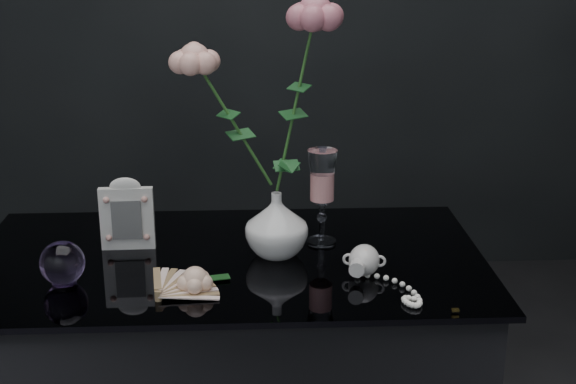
{
  "coord_description": "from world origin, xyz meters",
  "views": [
    {
      "loc": [
        0.05,
        -1.47,
        1.41
      ],
      "look_at": [
        0.12,
        -0.01,
        0.92
      ],
      "focal_mm": 50.0,
      "sensor_mm": 36.0,
      "label": 1
    }
  ],
  "objects_px": {
    "loose_rose": "(195,280)",
    "pearl_jar": "(364,259)",
    "wine_glass": "(322,197)",
    "paperweight": "(62,263)",
    "vase": "(277,224)",
    "picture_frame": "(127,213)"
  },
  "relations": [
    {
      "from": "vase",
      "to": "paperweight",
      "type": "distance_m",
      "value": 0.43
    },
    {
      "from": "loose_rose",
      "to": "wine_glass",
      "type": "bearing_deg",
      "value": 59.97
    },
    {
      "from": "vase",
      "to": "pearl_jar",
      "type": "bearing_deg",
      "value": -31.45
    },
    {
      "from": "wine_glass",
      "to": "loose_rose",
      "type": "distance_m",
      "value": 0.35
    },
    {
      "from": "paperweight",
      "to": "pearl_jar",
      "type": "relative_size",
      "value": 0.39
    },
    {
      "from": "wine_glass",
      "to": "loose_rose",
      "type": "relative_size",
      "value": 1.41
    },
    {
      "from": "picture_frame",
      "to": "pearl_jar",
      "type": "height_order",
      "value": "picture_frame"
    },
    {
      "from": "vase",
      "to": "picture_frame",
      "type": "distance_m",
      "value": 0.31
    },
    {
      "from": "loose_rose",
      "to": "pearl_jar",
      "type": "relative_size",
      "value": 0.67
    },
    {
      "from": "wine_glass",
      "to": "vase",
      "type": "bearing_deg",
      "value": -147.35
    },
    {
      "from": "vase",
      "to": "wine_glass",
      "type": "relative_size",
      "value": 0.66
    },
    {
      "from": "vase",
      "to": "wine_glass",
      "type": "distance_m",
      "value": 0.12
    },
    {
      "from": "loose_rose",
      "to": "paperweight",
      "type": "bearing_deg",
      "value": -173.31
    },
    {
      "from": "picture_frame",
      "to": "loose_rose",
      "type": "relative_size",
      "value": 1.07
    },
    {
      "from": "pearl_jar",
      "to": "paperweight",
      "type": "bearing_deg",
      "value": -166.83
    },
    {
      "from": "vase",
      "to": "loose_rose",
      "type": "distance_m",
      "value": 0.23
    },
    {
      "from": "picture_frame",
      "to": "paperweight",
      "type": "distance_m",
      "value": 0.2
    },
    {
      "from": "vase",
      "to": "wine_glass",
      "type": "xyz_separation_m",
      "value": [
        0.1,
        0.06,
        0.04
      ]
    },
    {
      "from": "wine_glass",
      "to": "paperweight",
      "type": "distance_m",
      "value": 0.54
    },
    {
      "from": "vase",
      "to": "picture_frame",
      "type": "relative_size",
      "value": 0.86
    },
    {
      "from": "wine_glass",
      "to": "picture_frame",
      "type": "bearing_deg",
      "value": -178.39
    },
    {
      "from": "picture_frame",
      "to": "vase",
      "type": "bearing_deg",
      "value": -10.62
    }
  ]
}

